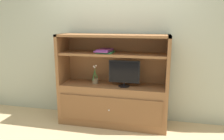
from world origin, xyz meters
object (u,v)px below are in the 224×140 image
at_px(potted_plant, 95,80).
at_px(magazine_stack, 105,51).
at_px(tv_monitor, 124,73).
at_px(media_console, 113,95).

bearing_deg(potted_plant, magazine_stack, -3.02).
bearing_deg(tv_monitor, media_console, 162.65).
xyz_separation_m(media_console, tv_monitor, (0.19, -0.06, 0.40)).
bearing_deg(tv_monitor, magazine_stack, 170.28).
height_order(media_console, tv_monitor, media_console).
distance_m(media_console, potted_plant, 0.38).
height_order(potted_plant, magazine_stack, magazine_stack).
bearing_deg(media_console, magazine_stack, -177.51).
distance_m(media_console, magazine_stack, 0.73).
xyz_separation_m(tv_monitor, potted_plant, (-0.48, 0.06, -0.16)).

